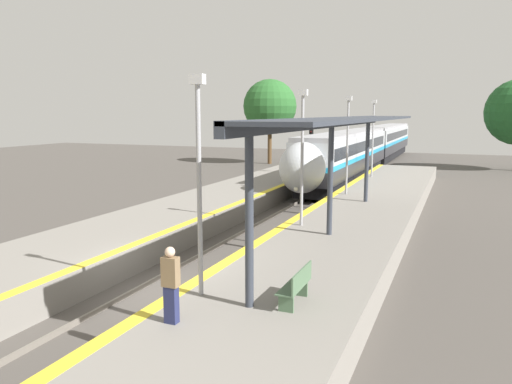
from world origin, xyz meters
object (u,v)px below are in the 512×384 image
lamppost_near (199,172)px  lamppost_mid (302,149)px  platform_bench (297,285)px  lamppost_far (348,139)px  lamppost_farthest (373,133)px  train (369,146)px  person_waiting (171,284)px  railway_signal (311,149)px

lamppost_near → lamppost_mid: bearing=90.0°
platform_bench → lamppost_far: 16.96m
platform_bench → lamppost_farthest: bearing=95.5°
train → lamppost_farthest: lamppost_farthest is taller
platform_bench → lamppost_mid: lamppost_mid is taller
lamppost_mid → lamppost_farthest: (0.00, 16.88, 0.00)m
lamppost_near → person_waiting: bearing=-82.3°
train → lamppost_far: (2.54, -21.75, 1.78)m
lamppost_near → lamppost_mid: same height
lamppost_mid → lamppost_near: bearing=-90.0°
train → lamppost_mid: bearing=-85.2°
lamppost_farthest → platform_bench: bearing=-84.5°
lamppost_far → train: bearing=96.7°
platform_bench → lamppost_mid: (-2.42, 8.14, 2.63)m
person_waiting → lamppost_far: 18.78m
platform_bench → railway_signal: bearing=105.5°
train → lamppost_mid: 30.35m
platform_bench → lamppost_mid: size_ratio=0.27×
railway_signal → lamppost_near: (4.51, -25.30, 1.27)m
train → lamppost_farthest: (2.54, -13.31, 1.78)m
lamppost_farthest → railway_signal: bearing=-179.6°
person_waiting → lamppost_farthest: lamppost_farthest is taller
person_waiting → lamppost_farthest: 27.18m
railway_signal → lamppost_mid: 17.49m
lamppost_mid → railway_signal: bearing=105.0°
lamppost_near → railway_signal: bearing=100.1°
lamppost_near → train: bearing=93.8°
railway_signal → lamppost_near: lamppost_near is taller
platform_bench → railway_signal: 25.97m
train → lamppost_mid: lamppost_mid is taller
railway_signal → lamppost_mid: bearing=-75.0°
person_waiting → lamppost_mid: lamppost_mid is taller
lamppost_mid → train: bearing=94.8°
lamppost_near → platform_bench: bearing=7.1°
lamppost_mid → lamppost_far: size_ratio=1.00×
lamppost_farthest → person_waiting: bearing=-89.5°
platform_bench → lamppost_near: bearing=-172.9°
person_waiting → lamppost_near: size_ratio=0.31×
railway_signal → lamppost_far: size_ratio=0.86×
lamppost_far → lamppost_farthest: same height
train → lamppost_near: 38.76m
platform_bench → lamppost_farthest: size_ratio=0.27×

